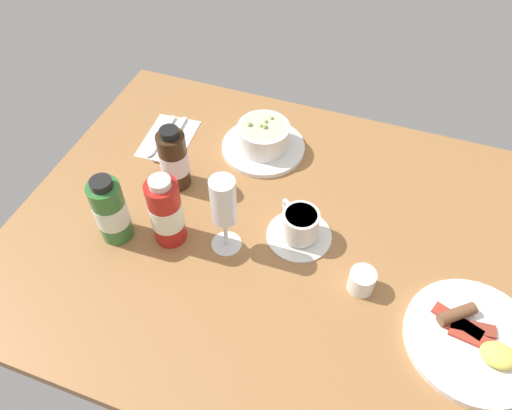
% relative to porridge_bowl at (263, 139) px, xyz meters
% --- Properties ---
extents(ground_plane, '(1.10, 0.84, 0.03)m').
position_rel_porridge_bowl_xyz_m(ground_plane, '(-0.12, 0.23, -0.05)').
color(ground_plane, '#9E6B3D').
extents(porridge_bowl, '(0.20, 0.20, 0.08)m').
position_rel_porridge_bowl_xyz_m(porridge_bowl, '(0.00, 0.00, 0.00)').
color(porridge_bowl, white).
rests_on(porridge_bowl, ground_plane).
extents(cutlery_setting, '(0.12, 0.17, 0.01)m').
position_rel_porridge_bowl_xyz_m(cutlery_setting, '(0.23, 0.05, -0.03)').
color(cutlery_setting, white).
rests_on(cutlery_setting, ground_plane).
extents(coffee_cup, '(0.13, 0.13, 0.07)m').
position_rel_porridge_bowl_xyz_m(coffee_cup, '(-0.15, 0.22, -0.00)').
color(coffee_cup, white).
rests_on(coffee_cup, ground_plane).
extents(creamer_jug, '(0.05, 0.06, 0.05)m').
position_rel_porridge_bowl_xyz_m(creamer_jug, '(-0.30, 0.30, -0.01)').
color(creamer_jug, white).
rests_on(creamer_jug, ground_plane).
extents(wine_glass, '(0.06, 0.06, 0.18)m').
position_rel_porridge_bowl_xyz_m(wine_glass, '(-0.02, 0.29, 0.09)').
color(wine_glass, white).
rests_on(wine_glass, ground_plane).
extents(sauce_bottle_brown, '(0.06, 0.06, 0.15)m').
position_rel_porridge_bowl_xyz_m(sauce_bottle_brown, '(0.14, 0.17, 0.04)').
color(sauce_bottle_brown, '#382314').
rests_on(sauce_bottle_brown, ground_plane).
extents(sauce_bottle_red, '(0.07, 0.07, 0.17)m').
position_rel_porridge_bowl_xyz_m(sauce_bottle_red, '(0.09, 0.31, 0.04)').
color(sauce_bottle_red, '#B21E19').
rests_on(sauce_bottle_red, ground_plane).
extents(sauce_bottle_green, '(0.07, 0.07, 0.16)m').
position_rel_porridge_bowl_xyz_m(sauce_bottle_green, '(0.20, 0.34, 0.04)').
color(sauce_bottle_green, '#337233').
rests_on(sauce_bottle_green, ground_plane).
extents(breakfast_plate, '(0.24, 0.24, 0.04)m').
position_rel_porridge_bowl_xyz_m(breakfast_plate, '(-0.50, 0.34, -0.02)').
color(breakfast_plate, white).
rests_on(breakfast_plate, ground_plane).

